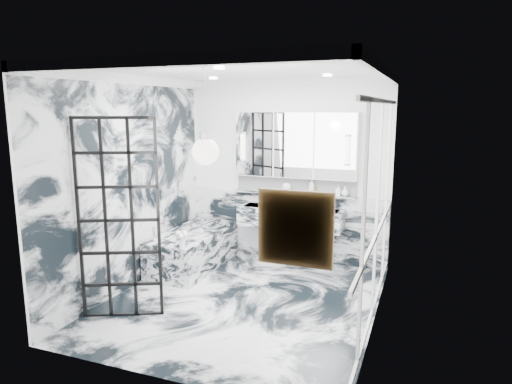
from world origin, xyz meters
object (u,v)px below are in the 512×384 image
at_px(bathtub, 194,249).
at_px(trough_sink, 291,217).
at_px(crittall_door, 119,220).
at_px(mirror_cabinet, 295,145).

bearing_deg(bathtub, trough_sink, 26.48).
relative_size(trough_sink, bathtub, 0.97).
height_order(crittall_door, trough_sink, crittall_door).
distance_m(mirror_cabinet, bathtub, 2.20).
distance_m(crittall_door, bathtub, 1.96).
distance_m(crittall_door, trough_sink, 2.77).
height_order(mirror_cabinet, bathtub, mirror_cabinet).
bearing_deg(bathtub, crittall_door, -88.87).
bearing_deg(crittall_door, bathtub, 66.41).
relative_size(crittall_door, bathtub, 1.38).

